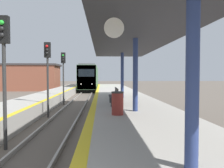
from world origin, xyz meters
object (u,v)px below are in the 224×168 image
at_px(signal_far, 63,68).
at_px(trash_bin, 118,103).
at_px(signal_near, 4,57).
at_px(bench, 114,96).
at_px(signal_mid, 48,65).
at_px(train, 90,78).

relative_size(signal_far, trash_bin, 4.68).
relative_size(signal_near, signal_far, 1.00).
relative_size(signal_near, bench, 2.25).
bearing_deg(bench, signal_far, 120.73).
xyz_separation_m(signal_near, signal_mid, (0.06, 5.66, 0.00)).
xyz_separation_m(signal_near, trash_bin, (3.89, 1.48, -1.75)).
bearing_deg(signal_far, signal_near, -90.02).
bearing_deg(signal_mid, signal_far, 90.54).
distance_m(signal_near, trash_bin, 4.52).
bearing_deg(bench, signal_mid, 165.86).
bearing_deg(signal_mid, train, 87.59).
xyz_separation_m(trash_bin, bench, (0.06, 3.20, 0.02)).
bearing_deg(bench, train, 95.85).
relative_size(train, signal_near, 4.06).
distance_m(signal_near, bench, 6.37).
relative_size(train, signal_mid, 4.06).
xyz_separation_m(signal_mid, signal_far, (-0.05, 5.66, 0.00)).
bearing_deg(trash_bin, signal_mid, 132.53).
bearing_deg(signal_near, train, 87.92).
bearing_deg(signal_mid, bench, -14.14).
bearing_deg(bench, trash_bin, -91.12).
bearing_deg(signal_near, trash_bin, 20.85).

